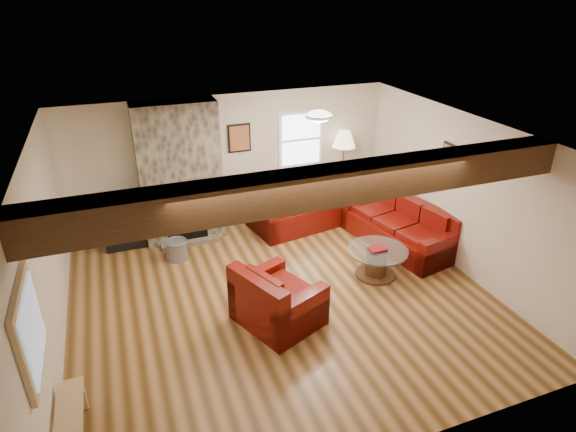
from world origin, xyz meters
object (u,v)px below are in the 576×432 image
at_px(television, 129,208).
at_px(floor_lamp, 344,144).
at_px(tv_cabinet, 133,233).
at_px(loveseat, 298,202).
at_px(sofa_three, 398,224).
at_px(armchair_red, 278,295).
at_px(coffee_table, 376,263).

distance_m(television, floor_lamp, 4.13).
bearing_deg(tv_cabinet, television, 0.00).
bearing_deg(loveseat, sofa_three, -54.35).
bearing_deg(floor_lamp, sofa_three, -77.49).
distance_m(loveseat, television, 3.07).
height_order(sofa_three, television, television).
bearing_deg(armchair_red, tv_cabinet, 7.28).
relative_size(loveseat, floor_lamp, 1.04).
bearing_deg(sofa_three, coffee_table, -59.97).
bearing_deg(armchair_red, loveseat, -49.65).
distance_m(sofa_three, floor_lamp, 1.91).
distance_m(loveseat, floor_lamp, 1.43).
bearing_deg(loveseat, armchair_red, -126.55).
xyz_separation_m(sofa_three, floor_lamp, (-0.35, 1.56, 1.05)).
bearing_deg(sofa_three, armchair_red, -75.72).
relative_size(sofa_three, floor_lamp, 1.24).
xyz_separation_m(tv_cabinet, television, (0.00, 0.00, 0.47)).
height_order(sofa_three, armchair_red, armchair_red).
distance_m(tv_cabinet, floor_lamp, 4.24).
distance_m(coffee_table, television, 4.31).
bearing_deg(armchair_red, floor_lamp, -62.31).
height_order(armchair_red, tv_cabinet, armchair_red).
xyz_separation_m(sofa_three, television, (-4.41, 1.65, 0.31)).
xyz_separation_m(coffee_table, floor_lamp, (0.52, 2.32, 1.22)).
height_order(sofa_three, floor_lamp, floor_lamp).
xyz_separation_m(tv_cabinet, floor_lamp, (4.06, -0.09, 1.22)).
bearing_deg(coffee_table, floor_lamp, 77.39).
height_order(loveseat, floor_lamp, floor_lamp).
distance_m(coffee_table, floor_lamp, 2.67).
xyz_separation_m(sofa_three, tv_cabinet, (-4.41, 1.65, -0.17)).
relative_size(loveseat, tv_cabinet, 1.85).
xyz_separation_m(loveseat, floor_lamp, (1.02, 0.21, 0.99)).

